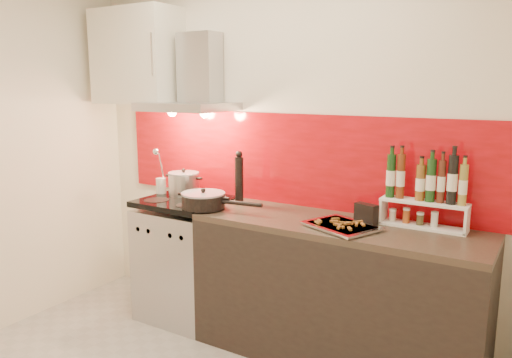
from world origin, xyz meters
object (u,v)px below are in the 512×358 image
Objects in this scene: counter at (336,292)px; stock_pot at (184,184)px; pepper_mill at (239,179)px; baking_tray at (342,226)px; range_stove at (187,259)px; saute_pan at (204,200)px.

stock_pot reaches higher than counter.
baking_tray is (0.85, -0.19, -0.17)m from pepper_mill.
stock_pot is (-1.30, 0.10, 0.55)m from counter.
baking_tray is (1.26, -0.09, 0.47)m from range_stove.
range_stove is 2.38× the size of pepper_mill.
stock_pot reaches higher than baking_tray.
baking_tray is (0.97, 0.05, -0.05)m from saute_pan.
pepper_mill reaches higher than range_stove.
stock_pot is 1.37m from baking_tray.
pepper_mill is at bearing 167.65° from baking_tray.
range_stove is 1.58× the size of saute_pan.
pepper_mill reaches higher than baking_tray.
range_stove is 1.85× the size of baking_tray.
baking_tray is at bearing 3.21° from saute_pan.
pepper_mill is 0.78× the size of baking_tray.
pepper_mill is (-0.79, 0.09, 0.64)m from counter.
range_stove is at bearing -167.04° from pepper_mill.
pepper_mill reaches higher than saute_pan.
stock_pot is at bearing 171.94° from baking_tray.
pepper_mill is at bearing 12.96° from range_stove.
stock_pot is at bearing 133.20° from range_stove.
stock_pot is 0.41× the size of saute_pan.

